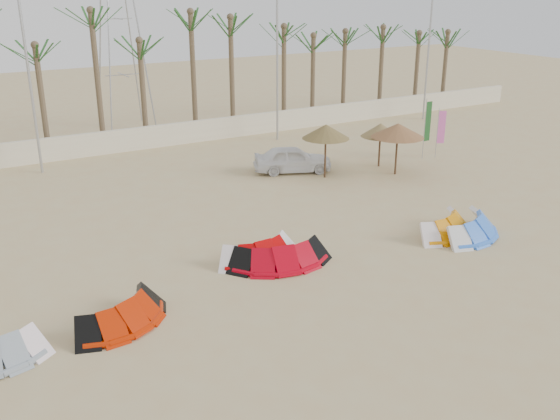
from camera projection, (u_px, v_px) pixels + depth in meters
ground at (381, 310)px, 18.74m from camera, size 120.00×120.00×0.00m
boundary_wall at (142, 138)px, 36.32m from camera, size 60.00×0.30×1.30m
palm_line at (137, 33)px, 35.83m from camera, size 52.00×4.00×7.70m
lamp_b at (27, 58)px, 30.09m from camera, size 1.25×0.14×11.00m
lamp_c at (278, 44)px, 36.72m from camera, size 1.25×0.14×11.00m
lamp_d at (430, 35)px, 42.40m from camera, size 1.25×0.14×11.00m
pylon at (128, 127)px, 41.87m from camera, size 3.00×3.00×14.00m
kite_red_left at (119, 309)px, 17.97m from camera, size 3.58×2.59×0.90m
kite_red_mid at (276, 251)px, 21.76m from camera, size 3.78×2.09×0.90m
kite_red_right at (257, 248)px, 22.07m from camera, size 3.19×1.64×0.90m
kite_orange at (441, 223)px, 24.35m from camera, size 3.45×2.34×0.90m
kite_blue at (466, 224)px, 24.24m from camera, size 3.82×2.70×0.90m
parasol_left at (326, 132)px, 30.51m from camera, size 2.36×2.36×2.70m
parasol_mid at (398, 130)px, 31.06m from camera, size 2.66×2.66×2.63m
parasol_right at (381, 130)px, 32.49m from camera, size 2.08×2.08×2.32m
flag_pink at (440, 128)px, 34.30m from camera, size 0.44×0.19×2.77m
flag_green at (427, 123)px, 33.96m from camera, size 0.45×0.04×3.34m
car at (293, 159)px, 31.98m from camera, size 4.29×2.98×1.36m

